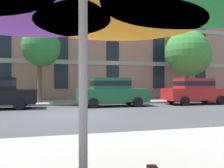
# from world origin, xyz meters

# --- Properties ---
(ground_plane) EXTENTS (120.00, 120.00, 0.00)m
(ground_plane) POSITION_xyz_m (0.00, 0.00, 0.00)
(ground_plane) COLOR #424244
(sidewalk_far) EXTENTS (56.00, 3.60, 0.12)m
(sidewalk_far) POSITION_xyz_m (0.00, 6.80, 0.06)
(sidewalk_far) COLOR gray
(sidewalk_far) RESTS_ON ground
(apartment_building) EXTENTS (39.02, 12.08, 16.00)m
(apartment_building) POSITION_xyz_m (0.00, 14.99, 8.00)
(apartment_building) COLOR #A87056
(apartment_building) RESTS_ON ground
(sedan_green) EXTENTS (4.40, 1.98, 1.78)m
(sedan_green) POSITION_xyz_m (2.87, 3.70, 0.95)
(sedan_green) COLOR #195933
(sedan_green) RESTS_ON ground
(sedan_red) EXTENTS (4.40, 1.98, 1.78)m
(sedan_red) POSITION_xyz_m (8.82, 3.70, 0.95)
(sedan_red) COLOR #B21E19
(sedan_red) RESTS_ON ground
(street_tree_middle) EXTENTS (2.63, 2.87, 5.26)m
(street_tree_middle) POSITION_xyz_m (-1.45, 6.37, 3.92)
(street_tree_middle) COLOR brown
(street_tree_middle) RESTS_ON ground
(street_tree_right) EXTENTS (3.85, 3.52, 5.79)m
(street_tree_right) POSITION_xyz_m (10.13, 6.42, 3.92)
(street_tree_right) COLOR brown
(street_tree_right) RESTS_ON ground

